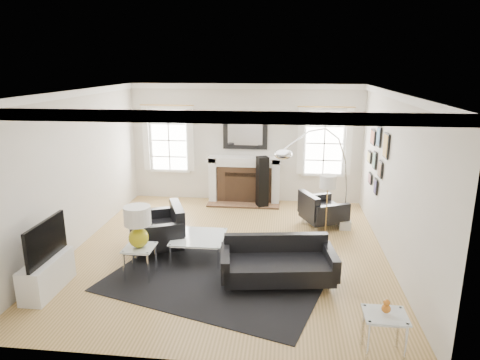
# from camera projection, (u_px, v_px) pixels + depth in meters

# --- Properties ---
(floor) EXTENTS (6.00, 6.00, 0.00)m
(floor) POSITION_uv_depth(u_px,v_px,m) (229.00, 250.00, 7.69)
(floor) COLOR olive
(floor) RESTS_ON ground
(back_wall) EXTENTS (5.50, 0.04, 2.80)m
(back_wall) POSITION_uv_depth(u_px,v_px,m) (245.00, 143.00, 10.20)
(back_wall) COLOR silver
(back_wall) RESTS_ON floor
(front_wall) EXTENTS (5.50, 0.04, 2.80)m
(front_wall) POSITION_uv_depth(u_px,v_px,m) (189.00, 246.00, 4.44)
(front_wall) COLOR silver
(front_wall) RESTS_ON floor
(left_wall) EXTENTS (0.04, 6.00, 2.80)m
(left_wall) POSITION_uv_depth(u_px,v_px,m) (75.00, 170.00, 7.61)
(left_wall) COLOR silver
(left_wall) RESTS_ON floor
(right_wall) EXTENTS (0.04, 6.00, 2.80)m
(right_wall) POSITION_uv_depth(u_px,v_px,m) (394.00, 179.00, 7.03)
(right_wall) COLOR silver
(right_wall) RESTS_ON floor
(ceiling) EXTENTS (5.50, 6.00, 0.02)m
(ceiling) POSITION_uv_depth(u_px,v_px,m) (228.00, 92.00, 6.95)
(ceiling) COLOR white
(ceiling) RESTS_ON back_wall
(crown_molding) EXTENTS (5.50, 6.00, 0.12)m
(crown_molding) POSITION_uv_depth(u_px,v_px,m) (228.00, 95.00, 6.97)
(crown_molding) COLOR white
(crown_molding) RESTS_ON back_wall
(fireplace) EXTENTS (1.70, 0.69, 1.11)m
(fireplace) POSITION_uv_depth(u_px,v_px,m) (244.00, 180.00, 10.22)
(fireplace) COLOR white
(fireplace) RESTS_ON floor
(mantel_mirror) EXTENTS (1.05, 0.07, 0.75)m
(mantel_mirror) POSITION_uv_depth(u_px,v_px,m) (245.00, 133.00, 10.09)
(mantel_mirror) COLOR black
(mantel_mirror) RESTS_ON back_wall
(window_left) EXTENTS (1.24, 0.15, 1.62)m
(window_left) POSITION_uv_depth(u_px,v_px,m) (169.00, 140.00, 10.33)
(window_left) COLOR white
(window_left) RESTS_ON back_wall
(window_right) EXTENTS (1.24, 0.15, 1.62)m
(window_right) POSITION_uv_depth(u_px,v_px,m) (324.00, 143.00, 9.93)
(window_right) COLOR white
(window_right) RESTS_ON back_wall
(gallery_wall) EXTENTS (0.04, 1.73, 1.29)m
(gallery_wall) POSITION_uv_depth(u_px,v_px,m) (377.00, 155.00, 8.24)
(gallery_wall) COLOR black
(gallery_wall) RESTS_ON right_wall
(tv_unit) EXTENTS (0.35, 1.00, 1.09)m
(tv_unit) POSITION_uv_depth(u_px,v_px,m) (47.00, 270.00, 6.23)
(tv_unit) COLOR white
(tv_unit) RESTS_ON floor
(area_rug) EXTENTS (3.86, 3.51, 0.01)m
(area_rug) POSITION_uv_depth(u_px,v_px,m) (222.00, 272.00, 6.85)
(area_rug) COLOR black
(area_rug) RESTS_ON floor
(sofa) EXTENTS (1.80, 1.01, 0.56)m
(sofa) POSITION_uv_depth(u_px,v_px,m) (278.00, 264.00, 6.49)
(sofa) COLOR black
(sofa) RESTS_ON floor
(armchair_left) EXTENTS (1.21, 1.27, 0.68)m
(armchair_left) POSITION_uv_depth(u_px,v_px,m) (159.00, 231.00, 7.56)
(armchair_left) COLOR black
(armchair_left) RESTS_ON floor
(armchair_right) EXTENTS (1.04, 1.10, 0.58)m
(armchair_right) POSITION_uv_depth(u_px,v_px,m) (321.00, 210.00, 8.79)
(armchair_right) COLOR black
(armchair_right) RESTS_ON floor
(coffee_table) EXTENTS (0.87, 0.87, 0.39)m
(coffee_table) POSITION_uv_depth(u_px,v_px,m) (199.00, 238.00, 7.31)
(coffee_table) COLOR silver
(coffee_table) RESTS_ON floor
(side_table_left) EXTENTS (0.46, 0.46, 0.50)m
(side_table_left) POSITION_uv_depth(u_px,v_px,m) (140.00, 253.00, 6.62)
(side_table_left) COLOR silver
(side_table_left) RESTS_ON floor
(nesting_table) EXTENTS (0.48, 0.40, 0.53)m
(nesting_table) POSITION_uv_depth(u_px,v_px,m) (385.00, 323.00, 4.81)
(nesting_table) COLOR silver
(nesting_table) RESTS_ON floor
(gourd_lamp) EXTENTS (0.41, 0.41, 0.66)m
(gourd_lamp) POSITION_uv_depth(u_px,v_px,m) (138.00, 224.00, 6.49)
(gourd_lamp) COLOR gold
(gourd_lamp) RESTS_ON side_table_left
(orange_vase) EXTENTS (0.10, 0.10, 0.16)m
(orange_vase) POSITION_uv_depth(u_px,v_px,m) (386.00, 307.00, 4.76)
(orange_vase) COLOR #C66719
(orange_vase) RESTS_ON nesting_table
(arc_floor_lamp) EXTENTS (1.54, 1.43, 2.18)m
(arc_floor_lamp) POSITION_uv_depth(u_px,v_px,m) (317.00, 178.00, 7.98)
(arc_floor_lamp) COLOR silver
(arc_floor_lamp) RESTS_ON floor
(stick_floor_lamp) EXTENTS (0.28, 0.28, 1.39)m
(stick_floor_lamp) POSITION_uv_depth(u_px,v_px,m) (328.00, 186.00, 7.37)
(stick_floor_lamp) COLOR gold
(stick_floor_lamp) RESTS_ON floor
(speaker_tower) EXTENTS (0.31, 0.31, 1.20)m
(speaker_tower) POSITION_uv_depth(u_px,v_px,m) (262.00, 182.00, 9.83)
(speaker_tower) COLOR black
(speaker_tower) RESTS_ON floor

